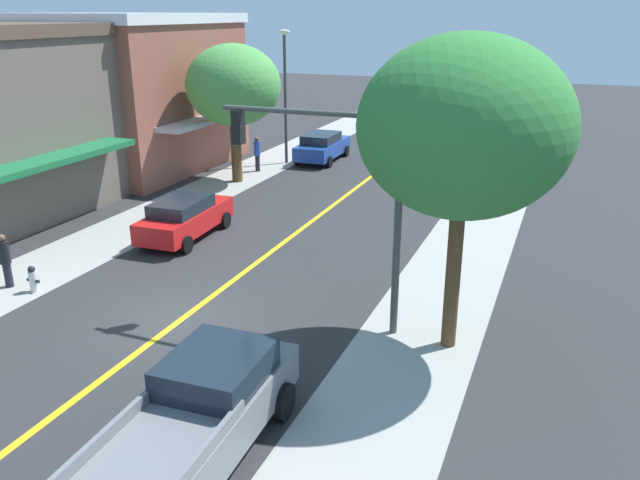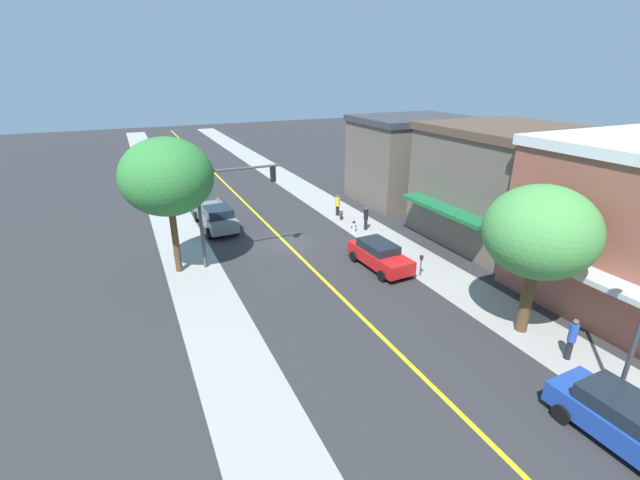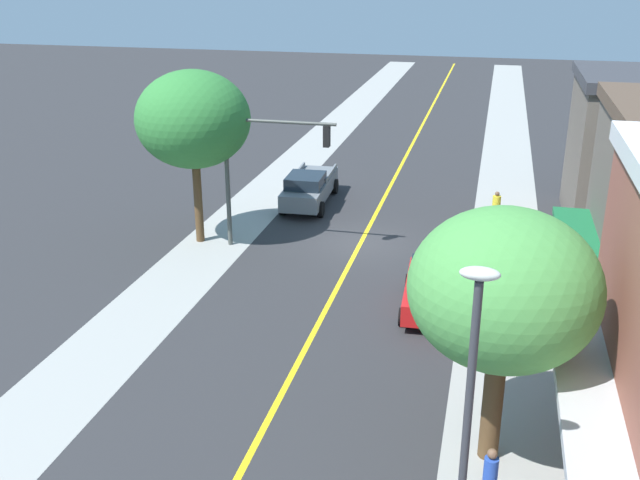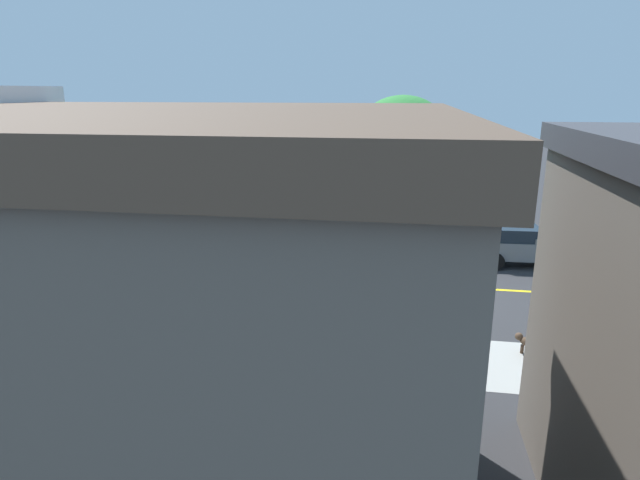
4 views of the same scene
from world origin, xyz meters
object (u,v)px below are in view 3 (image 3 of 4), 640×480
Objects in this scene: street_tree_left_near at (193,120)px; small_dog at (490,224)px; street_lamp at (468,409)px; fire_hydrant at (479,244)px; pedestrian_yellow_shirt at (496,208)px; traffic_light_mast at (260,158)px; grey_pickup_truck at (309,187)px; red_sedan_left_curb at (430,288)px; pedestrian_black_shirt at (503,235)px; parking_meter at (471,315)px; street_tree_right_corner at (504,290)px.

street_tree_left_near is 14.49m from small_dog.
fire_hydrant is at bearing -89.37° from street_lamp.
pedestrian_yellow_shirt reaches higher than small_dog.
street_tree_left_near is 3.39m from traffic_light_mast.
grey_pickup_truck is (-3.53, -6.34, -4.67)m from street_tree_left_near.
red_sedan_left_curb is at bearing 31.72° from grey_pickup_truck.
red_sedan_left_curb is at bearing 48.39° from pedestrian_yellow_shirt.
traffic_light_mast reaches higher than grey_pickup_truck.
fire_hydrant is at bearing 58.87° from grey_pickup_truck.
pedestrian_black_shirt is at bearing 45.43° from small_dog.
small_dog is (-0.41, -10.70, -0.41)m from parking_meter.
street_lamp is 1.56× the size of red_sedan_left_curb.
fire_hydrant is at bearing -173.40° from street_tree_left_near.
street_lamp is (-0.21, 18.97, 3.98)m from fire_hydrant.
traffic_light_mast reaches higher than fire_hydrant.
small_dog is at bearing -161.63° from street_tree_left_near.
red_sedan_left_curb is at bearing -50.67° from parking_meter.
street_tree_right_corner is 3.89× the size of pedestrian_black_shirt.
street_lamp reaches higher than parking_meter.
pedestrian_yellow_shirt reaches higher than parking_meter.
pedestrian_black_shirt is at bearing 153.95° from red_sedan_left_curb.
street_tree_left_near is at bearing -31.48° from grey_pickup_truck.
pedestrian_black_shirt is at bearing 61.40° from grey_pickup_truck.
traffic_light_mast is at bearing -6.68° from grey_pickup_truck.
fire_hydrant is 0.18× the size of red_sedan_left_curb.
parking_meter is 0.21× the size of grey_pickup_truck.
parking_meter is (-12.44, 6.43, -4.76)m from street_tree_left_near.
traffic_light_mast is at bearing -33.87° from parking_meter.
grey_pickup_truck reaches higher than red_sedan_left_curb.
pedestrian_yellow_shirt is at bearing -93.13° from parking_meter.
grey_pickup_truck reaches higher than pedestrian_yellow_shirt.
street_tree_right_corner reaches higher than traffic_light_mast.
small_dog is (0.37, -17.09, -4.31)m from street_tree_right_corner.
red_sedan_left_curb reaches higher than parking_meter.
street_lamp reaches higher than pedestrian_yellow_shirt.
traffic_light_mast is at bearing -0.57° from pedestrian_yellow_shirt.
pedestrian_black_shirt is (-2.57, -5.97, 0.10)m from red_sedan_left_curb.
fire_hydrant is 1.12m from pedestrian_black_shirt.
small_dog is at bearing -98.06° from fire_hydrant.
street_tree_left_near is 14.31m from pedestrian_black_shirt.
street_lamp reaches higher than grey_pickup_truck.
street_tree_left_near reaches higher than grey_pickup_truck.
parking_meter is (0.78, -6.39, -3.90)m from street_tree_right_corner.
pedestrian_yellow_shirt is (-10.04, -5.42, -3.22)m from traffic_light_mast.
red_sedan_left_curb is at bearing -74.21° from street_tree_right_corner.
small_dog is (-0.19, -21.80, -3.97)m from street_lamp.
traffic_light_mast is 1.00× the size of grey_pickup_truck.
red_sedan_left_curb is 6.50m from pedestrian_black_shirt.
street_tree_left_near is 4.47× the size of pedestrian_black_shirt.
street_tree_right_corner is 5.33× the size of parking_meter.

